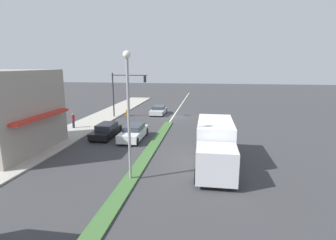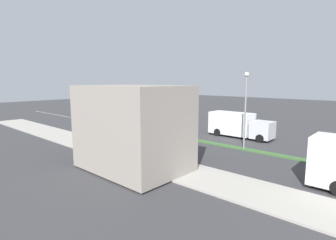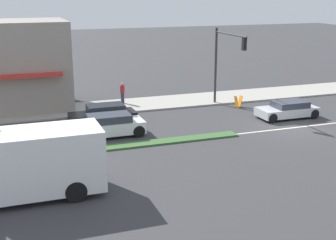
{
  "view_description": "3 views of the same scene",
  "coord_description": "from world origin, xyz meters",
  "px_view_note": "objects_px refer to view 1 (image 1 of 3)",
  "views": [
    {
      "loc": [
        -4.36,
        33.81,
        6.73
      ],
      "look_at": [
        -1.06,
        11.79,
        2.0
      ],
      "focal_mm": 28.0,
      "sensor_mm": 36.0,
      "label": 1
    },
    {
      "loc": [
        23.49,
        30.9,
        6.64
      ],
      "look_at": [
        1.89,
        11.5,
        2.31
      ],
      "focal_mm": 28.0,
      "sensor_mm": 36.0,
      "label": 2
    },
    {
      "loc": [
        -23.89,
        16.81,
        8.39
      ],
      "look_at": [
        -1.89,
        8.94,
        1.86
      ],
      "focal_mm": 50.0,
      "sensor_mm": 36.0,
      "label": 3
    }
  ],
  "objects_px": {
    "pedestrian": "(73,120)",
    "van_white": "(134,132)",
    "street_lamp": "(128,100)",
    "suv_black": "(106,131)",
    "warning_aframe_sign": "(128,113)",
    "delivery_truck": "(215,144)",
    "traffic_signal_main": "(124,87)",
    "sedan_silver": "(159,110)"
  },
  "relations": [
    {
      "from": "suv_black",
      "to": "sedan_silver",
      "type": "xyz_separation_m",
      "value": [
        -2.8,
        -12.04,
        -0.04
      ]
    },
    {
      "from": "traffic_signal_main",
      "to": "sedan_silver",
      "type": "distance_m",
      "value": 5.91
    },
    {
      "from": "traffic_signal_main",
      "to": "pedestrian",
      "type": "distance_m",
      "value": 8.11
    },
    {
      "from": "traffic_signal_main",
      "to": "suv_black",
      "type": "xyz_separation_m",
      "value": [
        -1.12,
        9.14,
        -3.3
      ]
    },
    {
      "from": "delivery_truck",
      "to": "sedan_silver",
      "type": "distance_m",
      "value": 19.14
    },
    {
      "from": "traffic_signal_main",
      "to": "pedestrian",
      "type": "bearing_deg",
      "value": 62.38
    },
    {
      "from": "traffic_signal_main",
      "to": "delivery_truck",
      "type": "relative_size",
      "value": 0.75
    },
    {
      "from": "pedestrian",
      "to": "van_white",
      "type": "height_order",
      "value": "pedestrian"
    },
    {
      "from": "street_lamp",
      "to": "delivery_truck",
      "type": "height_order",
      "value": "street_lamp"
    },
    {
      "from": "pedestrian",
      "to": "warning_aframe_sign",
      "type": "distance_m",
      "value": 8.66
    },
    {
      "from": "delivery_truck",
      "to": "suv_black",
      "type": "xyz_separation_m",
      "value": [
        10.0,
        -5.67,
        -0.87
      ]
    },
    {
      "from": "traffic_signal_main",
      "to": "suv_black",
      "type": "relative_size",
      "value": 1.31
    },
    {
      "from": "street_lamp",
      "to": "suv_black",
      "type": "xyz_separation_m",
      "value": [
        5.0,
        -8.84,
        -4.17
      ]
    },
    {
      "from": "sedan_silver",
      "to": "van_white",
      "type": "xyz_separation_m",
      "value": [
        0.0,
        12.47,
        0.09
      ]
    },
    {
      "from": "suv_black",
      "to": "van_white",
      "type": "distance_m",
      "value": 2.83
    },
    {
      "from": "warning_aframe_sign",
      "to": "sedan_silver",
      "type": "xyz_separation_m",
      "value": [
        -3.84,
        -1.72,
        0.14
      ]
    },
    {
      "from": "warning_aframe_sign",
      "to": "sedan_silver",
      "type": "relative_size",
      "value": 0.21
    },
    {
      "from": "delivery_truck",
      "to": "sedan_silver",
      "type": "height_order",
      "value": "delivery_truck"
    },
    {
      "from": "warning_aframe_sign",
      "to": "van_white",
      "type": "height_order",
      "value": "van_white"
    },
    {
      "from": "traffic_signal_main",
      "to": "delivery_truck",
      "type": "distance_m",
      "value": 18.68
    },
    {
      "from": "pedestrian",
      "to": "van_white",
      "type": "relative_size",
      "value": 0.35
    },
    {
      "from": "pedestrian",
      "to": "delivery_truck",
      "type": "height_order",
      "value": "delivery_truck"
    },
    {
      "from": "van_white",
      "to": "traffic_signal_main",
      "type": "bearing_deg",
      "value": -67.71
    },
    {
      "from": "pedestrian",
      "to": "van_white",
      "type": "xyz_separation_m",
      "value": [
        -7.42,
        2.89,
        -0.29
      ]
    },
    {
      "from": "suv_black",
      "to": "sedan_silver",
      "type": "bearing_deg",
      "value": -103.09
    },
    {
      "from": "warning_aframe_sign",
      "to": "van_white",
      "type": "relative_size",
      "value": 0.18
    },
    {
      "from": "pedestrian",
      "to": "warning_aframe_sign",
      "type": "xyz_separation_m",
      "value": [
        -3.59,
        -7.87,
        -0.52
      ]
    },
    {
      "from": "delivery_truck",
      "to": "van_white",
      "type": "bearing_deg",
      "value": -36.01
    },
    {
      "from": "suv_black",
      "to": "warning_aframe_sign",
      "type": "bearing_deg",
      "value": -84.27
    },
    {
      "from": "delivery_truck",
      "to": "sedan_silver",
      "type": "bearing_deg",
      "value": -67.87
    },
    {
      "from": "traffic_signal_main",
      "to": "delivery_truck",
      "type": "xyz_separation_m",
      "value": [
        -11.12,
        14.81,
        -2.43
      ]
    },
    {
      "from": "van_white",
      "to": "delivery_truck",
      "type": "bearing_deg",
      "value": 143.99
    },
    {
      "from": "street_lamp",
      "to": "sedan_silver",
      "type": "relative_size",
      "value": 1.81
    },
    {
      "from": "street_lamp",
      "to": "suv_black",
      "type": "height_order",
      "value": "street_lamp"
    },
    {
      "from": "street_lamp",
      "to": "warning_aframe_sign",
      "type": "height_order",
      "value": "street_lamp"
    },
    {
      "from": "traffic_signal_main",
      "to": "warning_aframe_sign",
      "type": "xyz_separation_m",
      "value": [
        -0.09,
        -1.18,
        -3.47
      ]
    },
    {
      "from": "warning_aframe_sign",
      "to": "van_white",
      "type": "xyz_separation_m",
      "value": [
        -3.84,
        10.75,
        0.23
      ]
    },
    {
      "from": "pedestrian",
      "to": "suv_black",
      "type": "bearing_deg",
      "value": 152.06
    },
    {
      "from": "van_white",
      "to": "street_lamp",
      "type": "bearing_deg",
      "value": 104.67
    },
    {
      "from": "street_lamp",
      "to": "suv_black",
      "type": "distance_m",
      "value": 10.98
    },
    {
      "from": "delivery_truck",
      "to": "suv_black",
      "type": "relative_size",
      "value": 1.76
    },
    {
      "from": "street_lamp",
      "to": "traffic_signal_main",
      "type": "bearing_deg",
      "value": -71.19
    }
  ]
}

